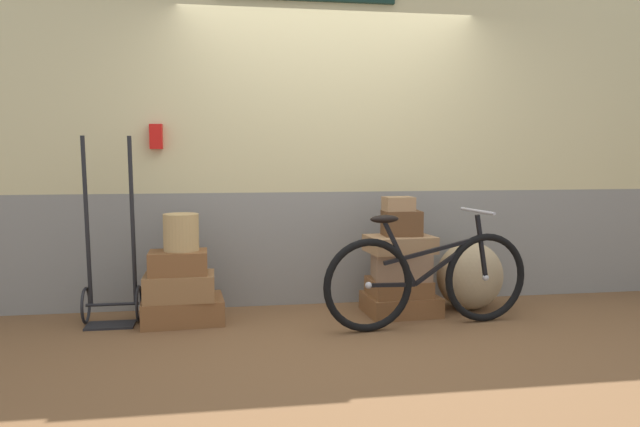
% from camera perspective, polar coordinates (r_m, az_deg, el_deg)
% --- Properties ---
extents(ground, '(9.65, 5.20, 0.06)m').
position_cam_1_polar(ground, '(4.66, 2.52, -10.94)').
color(ground, brown).
extents(station_building, '(7.65, 0.74, 2.82)m').
position_cam_1_polar(station_building, '(5.31, 0.84, 6.86)').
color(station_building, gray).
rests_on(station_building, ground).
extents(suitcase_0, '(0.65, 0.49, 0.19)m').
position_cam_1_polar(suitcase_0, '(4.87, -12.76, -8.82)').
color(suitcase_0, brown).
rests_on(suitcase_0, ground).
extents(suitcase_1, '(0.53, 0.37, 0.20)m').
position_cam_1_polar(suitcase_1, '(4.78, -13.04, -6.69)').
color(suitcase_1, olive).
rests_on(suitcase_1, suitcase_0).
extents(suitcase_2, '(0.44, 0.32, 0.18)m').
position_cam_1_polar(suitcase_2, '(4.74, -13.16, -4.50)').
color(suitcase_2, brown).
rests_on(suitcase_2, suitcase_1).
extents(suitcase_3, '(0.60, 0.51, 0.16)m').
position_cam_1_polar(suitcase_3, '(5.05, 7.58, -8.42)').
color(suitcase_3, brown).
rests_on(suitcase_3, ground).
extents(suitcase_4, '(0.48, 0.42, 0.13)m').
position_cam_1_polar(suitcase_4, '(5.00, 7.39, -6.85)').
color(suitcase_4, brown).
rests_on(suitcase_4, suitcase_3).
extents(suitcase_5, '(0.48, 0.40, 0.22)m').
position_cam_1_polar(suitcase_5, '(4.99, 7.61, -4.83)').
color(suitcase_5, '#937051').
rests_on(suitcase_5, suitcase_4).
extents(suitcase_6, '(0.55, 0.43, 0.13)m').
position_cam_1_polar(suitcase_6, '(4.94, 7.51, -2.86)').
color(suitcase_6, '#9E754C').
rests_on(suitcase_6, suitcase_5).
extents(suitcase_7, '(0.31, 0.25, 0.20)m').
position_cam_1_polar(suitcase_7, '(4.95, 7.67, -0.89)').
color(suitcase_7, brown).
rests_on(suitcase_7, suitcase_6).
extents(suitcase_8, '(0.25, 0.19, 0.11)m').
position_cam_1_polar(suitcase_8, '(4.92, 7.38, 0.90)').
color(suitcase_8, '#9E754C').
rests_on(suitcase_8, suitcase_7).
extents(wicker_basket, '(0.27, 0.27, 0.28)m').
position_cam_1_polar(wicker_basket, '(4.73, -12.91, -1.73)').
color(wicker_basket, tan).
rests_on(wicker_basket, suitcase_2).
extents(luggage_trolley, '(0.42, 0.36, 1.43)m').
position_cam_1_polar(luggage_trolley, '(4.94, -19.01, -5.87)').
color(luggage_trolley, black).
rests_on(luggage_trolley, ground).
extents(burlap_sack, '(0.56, 0.47, 0.57)m').
position_cam_1_polar(burlap_sack, '(5.25, 13.89, -5.69)').
color(burlap_sack, tan).
rests_on(burlap_sack, ground).
extents(bicycle, '(1.65, 0.46, 0.88)m').
position_cam_1_polar(bicycle, '(4.65, 10.13, -6.05)').
color(bicycle, black).
rests_on(bicycle, ground).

